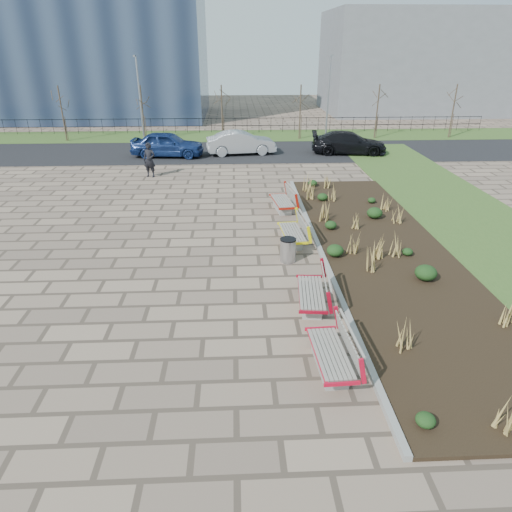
{
  "coord_description": "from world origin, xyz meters",
  "views": [
    {
      "loc": [
        0.9,
        -9.74,
        6.87
      ],
      "look_at": [
        1.5,
        3.0,
        0.9
      ],
      "focal_mm": 32.0,
      "sensor_mm": 36.0,
      "label": 1
    }
  ],
  "objects_px": {
    "pedestrian": "(149,160)",
    "lamp_west": "(140,100)",
    "bench_b": "(311,291)",
    "bench_c": "(292,231)",
    "car_blue": "(167,144)",
    "bench_d": "(282,199)",
    "car_silver": "(241,143)",
    "car_black": "(349,143)",
    "lamp_east": "(328,99)",
    "bench_a": "(330,351)",
    "litter_bin": "(288,250)"
  },
  "relations": [
    {
      "from": "bench_d",
      "to": "car_black",
      "type": "height_order",
      "value": "car_black"
    },
    {
      "from": "bench_b",
      "to": "litter_bin",
      "type": "height_order",
      "value": "bench_b"
    },
    {
      "from": "pedestrian",
      "to": "lamp_west",
      "type": "distance_m",
      "value": 10.64
    },
    {
      "from": "pedestrian",
      "to": "car_blue",
      "type": "distance_m",
      "value": 5.01
    },
    {
      "from": "bench_a",
      "to": "bench_d",
      "type": "height_order",
      "value": "same"
    },
    {
      "from": "bench_c",
      "to": "pedestrian",
      "type": "height_order",
      "value": "pedestrian"
    },
    {
      "from": "bench_b",
      "to": "bench_a",
      "type": "bearing_deg",
      "value": -84.47
    },
    {
      "from": "car_silver",
      "to": "bench_d",
      "type": "bearing_deg",
      "value": -179.18
    },
    {
      "from": "car_silver",
      "to": "lamp_west",
      "type": "bearing_deg",
      "value": 49.91
    },
    {
      "from": "litter_bin",
      "to": "car_silver",
      "type": "distance_m",
      "value": 16.87
    },
    {
      "from": "bench_c",
      "to": "pedestrian",
      "type": "xyz_separation_m",
      "value": [
        -6.85,
        9.76,
        0.45
      ]
    },
    {
      "from": "bench_c",
      "to": "car_blue",
      "type": "height_order",
      "value": "car_blue"
    },
    {
      "from": "car_silver",
      "to": "lamp_west",
      "type": "height_order",
      "value": "lamp_west"
    },
    {
      "from": "car_silver",
      "to": "car_black",
      "type": "height_order",
      "value": "car_silver"
    },
    {
      "from": "pedestrian",
      "to": "lamp_east",
      "type": "height_order",
      "value": "lamp_east"
    },
    {
      "from": "car_black",
      "to": "car_silver",
      "type": "bearing_deg",
      "value": 96.23
    },
    {
      "from": "pedestrian",
      "to": "bench_b",
      "type": "bearing_deg",
      "value": -48.76
    },
    {
      "from": "bench_b",
      "to": "litter_bin",
      "type": "bearing_deg",
      "value": 101.92
    },
    {
      "from": "bench_a",
      "to": "car_silver",
      "type": "xyz_separation_m",
      "value": [
        -1.64,
        22.59,
        0.28
      ]
    },
    {
      "from": "car_blue",
      "to": "car_black",
      "type": "relative_size",
      "value": 0.94
    },
    {
      "from": "bench_c",
      "to": "litter_bin",
      "type": "xyz_separation_m",
      "value": [
        -0.33,
        -1.57,
        -0.09
      ]
    },
    {
      "from": "car_black",
      "to": "lamp_east",
      "type": "distance_m",
      "value": 5.45
    },
    {
      "from": "bench_b",
      "to": "bench_d",
      "type": "bearing_deg",
      "value": 95.53
    },
    {
      "from": "bench_b",
      "to": "lamp_west",
      "type": "xyz_separation_m",
      "value": [
        -9.0,
        24.53,
        2.54
      ]
    },
    {
      "from": "bench_d",
      "to": "lamp_west",
      "type": "bearing_deg",
      "value": 111.82
    },
    {
      "from": "car_silver",
      "to": "litter_bin",
      "type": "bearing_deg",
      "value": 177.13
    },
    {
      "from": "lamp_west",
      "to": "car_silver",
      "type": "bearing_deg",
      "value": -32.77
    },
    {
      "from": "bench_d",
      "to": "lamp_east",
      "type": "distance_m",
      "value": 17.16
    },
    {
      "from": "car_silver",
      "to": "lamp_west",
      "type": "relative_size",
      "value": 0.77
    },
    {
      "from": "bench_c",
      "to": "lamp_west",
      "type": "relative_size",
      "value": 0.35
    },
    {
      "from": "litter_bin",
      "to": "pedestrian",
      "type": "relative_size",
      "value": 0.43
    },
    {
      "from": "bench_c",
      "to": "lamp_east",
      "type": "relative_size",
      "value": 0.35
    },
    {
      "from": "bench_c",
      "to": "litter_bin",
      "type": "height_order",
      "value": "bench_c"
    },
    {
      "from": "litter_bin",
      "to": "lamp_west",
      "type": "bearing_deg",
      "value": 111.91
    },
    {
      "from": "pedestrian",
      "to": "car_silver",
      "type": "relative_size",
      "value": 0.41
    },
    {
      "from": "bench_d",
      "to": "pedestrian",
      "type": "bearing_deg",
      "value": 131.58
    },
    {
      "from": "bench_a",
      "to": "pedestrian",
      "type": "xyz_separation_m",
      "value": [
        -6.85,
        17.11,
        0.45
      ]
    },
    {
      "from": "bench_a",
      "to": "lamp_west",
      "type": "height_order",
      "value": "lamp_west"
    },
    {
      "from": "bench_c",
      "to": "car_black",
      "type": "height_order",
      "value": "car_black"
    },
    {
      "from": "bench_c",
      "to": "car_black",
      "type": "bearing_deg",
      "value": 65.1
    },
    {
      "from": "pedestrian",
      "to": "car_black",
      "type": "xyz_separation_m",
      "value": [
        12.49,
        5.31,
        -0.21
      ]
    },
    {
      "from": "bench_d",
      "to": "car_black",
      "type": "xyz_separation_m",
      "value": [
        5.64,
        11.31,
        0.25
      ]
    },
    {
      "from": "car_silver",
      "to": "car_black",
      "type": "bearing_deg",
      "value": -98.67
    },
    {
      "from": "pedestrian",
      "to": "car_blue",
      "type": "height_order",
      "value": "pedestrian"
    },
    {
      "from": "bench_d",
      "to": "lamp_east",
      "type": "height_order",
      "value": "lamp_east"
    },
    {
      "from": "bench_a",
      "to": "bench_c",
      "type": "relative_size",
      "value": 1.0
    },
    {
      "from": "bench_a",
      "to": "bench_d",
      "type": "relative_size",
      "value": 1.0
    },
    {
      "from": "bench_d",
      "to": "lamp_west",
      "type": "relative_size",
      "value": 0.35
    },
    {
      "from": "car_blue",
      "to": "litter_bin",
      "type": "bearing_deg",
      "value": -153.88
    },
    {
      "from": "car_black",
      "to": "bench_b",
      "type": "bearing_deg",
      "value": 171.55
    }
  ]
}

